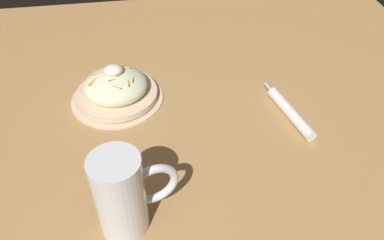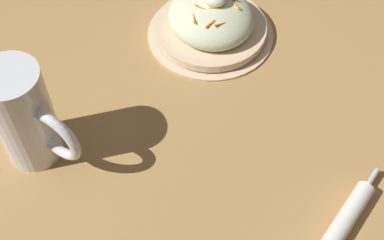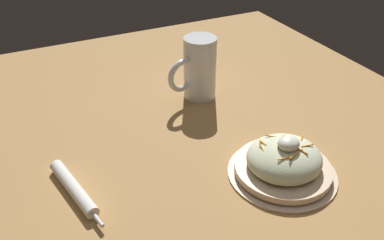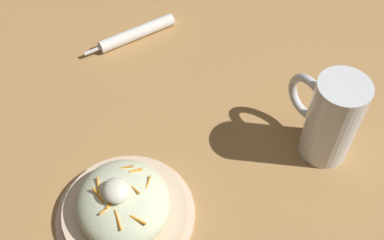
% 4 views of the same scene
% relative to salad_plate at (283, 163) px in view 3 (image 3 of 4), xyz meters
% --- Properties ---
extents(ground_plane, '(1.43, 1.43, 0.00)m').
position_rel_salad_plate_xyz_m(ground_plane, '(0.19, -0.17, -0.03)').
color(ground_plane, '#B2844C').
extents(salad_plate, '(0.22, 0.22, 0.09)m').
position_rel_salad_plate_xyz_m(salad_plate, '(0.00, 0.00, 0.00)').
color(salad_plate, beige).
rests_on(salad_plate, ground_plane).
extents(beer_mug, '(0.14, 0.09, 0.17)m').
position_rel_salad_plate_xyz_m(beer_mug, '(0.01, -0.36, 0.04)').
color(beer_mug, white).
rests_on(beer_mug, ground_plane).
extents(napkin_roll, '(0.06, 0.21, 0.03)m').
position_rel_salad_plate_xyz_m(napkin_roll, '(0.39, -0.13, -0.02)').
color(napkin_roll, white).
rests_on(napkin_roll, ground_plane).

